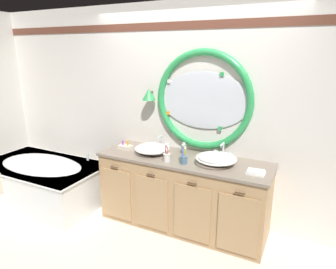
% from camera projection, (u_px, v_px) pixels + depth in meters
% --- Properties ---
extents(ground_plane, '(14.00, 14.00, 0.00)m').
position_uv_depth(ground_plane, '(167.00, 233.00, 3.47)').
color(ground_plane, silver).
extents(back_wall_assembly, '(6.40, 0.26, 2.60)m').
position_uv_depth(back_wall_assembly, '(190.00, 113.00, 3.60)').
color(back_wall_assembly, silver).
rests_on(back_wall_assembly, ground_plane).
extents(vanity_counter, '(2.00, 0.66, 0.86)m').
position_uv_depth(vanity_counter, '(183.00, 192.00, 3.52)').
color(vanity_counter, tan).
rests_on(vanity_counter, ground_plane).
extents(bathtub, '(1.72, 0.98, 0.65)m').
position_uv_depth(bathtub, '(43.00, 178.00, 4.14)').
color(bathtub, white).
rests_on(bathtub, ground_plane).
extents(sink_basin_left, '(0.41, 0.41, 0.12)m').
position_uv_depth(sink_basin_left, '(152.00, 149.00, 3.53)').
color(sink_basin_left, white).
rests_on(sink_basin_left, vanity_counter).
extents(sink_basin_right, '(0.44, 0.44, 0.13)m').
position_uv_depth(sink_basin_right, '(216.00, 159.00, 3.19)').
color(sink_basin_right, white).
rests_on(sink_basin_right, vanity_counter).
extents(faucet_set_left, '(0.24, 0.14, 0.17)m').
position_uv_depth(faucet_set_left, '(162.00, 142.00, 3.75)').
color(faucet_set_left, silver).
rests_on(faucet_set_left, vanity_counter).
extents(faucet_set_right, '(0.22, 0.13, 0.18)m').
position_uv_depth(faucet_set_right, '(223.00, 151.00, 3.41)').
color(faucet_set_right, silver).
rests_on(faucet_set_right, vanity_counter).
extents(toothbrush_holder_left, '(0.08, 0.08, 0.21)m').
position_uv_depth(toothbrush_holder_left, '(167.00, 156.00, 3.28)').
color(toothbrush_holder_left, white).
rests_on(toothbrush_holder_left, vanity_counter).
extents(toothbrush_holder_right, '(0.08, 0.08, 0.22)m').
position_uv_depth(toothbrush_holder_right, '(184.00, 159.00, 3.22)').
color(toothbrush_holder_right, slate).
rests_on(toothbrush_holder_right, vanity_counter).
extents(soap_dispenser, '(0.06, 0.06, 0.15)m').
position_uv_depth(soap_dispenser, '(184.00, 149.00, 3.52)').
color(soap_dispenser, '#6BAD66').
rests_on(soap_dispenser, vanity_counter).
extents(folded_hand_towel, '(0.18, 0.14, 0.04)m').
position_uv_depth(folded_hand_towel, '(256.00, 172.00, 2.96)').
color(folded_hand_towel, white).
rests_on(folded_hand_towel, vanity_counter).
extents(toiletry_basket, '(0.16, 0.11, 0.11)m').
position_uv_depth(toiletry_basket, '(125.00, 147.00, 3.71)').
color(toiletry_basket, beige).
rests_on(toiletry_basket, vanity_counter).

